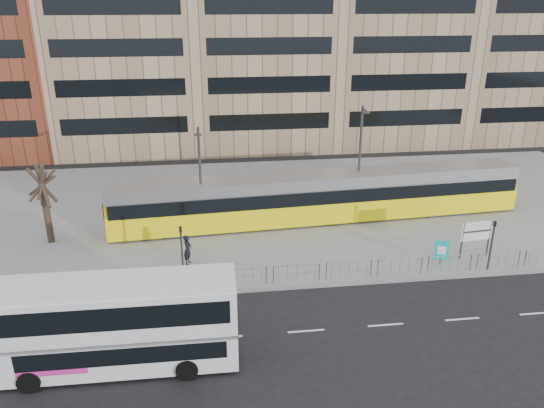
{
  "coord_description": "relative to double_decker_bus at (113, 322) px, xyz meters",
  "views": [
    {
      "loc": [
        -2.41,
        -25.28,
        15.12
      ],
      "look_at": [
        1.62,
        6.0,
        2.76
      ],
      "focal_mm": 35.0,
      "sensor_mm": 36.0,
      "label": 1
    }
  ],
  "objects": [
    {
      "name": "ad_panel",
      "position": [
        17.91,
        7.08,
        -1.23
      ],
      "size": [
        0.8,
        0.27,
        1.51
      ],
      "rotation": [
        0.0,
        0.0,
        -0.26
      ],
      "color": "#2D2D30",
      "rests_on": "plaza"
    },
    {
      "name": "plaza",
      "position": [
        6.67,
        17.53,
        -2.19
      ],
      "size": [
        64.0,
        24.0,
        0.15
      ],
      "primitive_type": "cube",
      "color": "gray",
      "rests_on": "ground"
    },
    {
      "name": "ground",
      "position": [
        6.67,
        5.53,
        -2.26
      ],
      "size": [
        120.0,
        120.0,
        0.0
      ],
      "primitive_type": "plane",
      "color": "black",
      "rests_on": "ground"
    },
    {
      "name": "bare_tree",
      "position": [
        -6.06,
        13.26,
        3.43
      ],
      "size": [
        4.88,
        4.88,
        7.77
      ],
      "color": "black",
      "rests_on": "plaza"
    },
    {
      "name": "pedestrian",
      "position": [
        2.9,
        9.04,
        -1.19
      ],
      "size": [
        0.63,
        0.78,
        1.85
      ],
      "primitive_type": "imported",
      "rotation": [
        0.0,
        0.0,
        1.25
      ],
      "color": "black",
      "rests_on": "plaza"
    },
    {
      "name": "pedestrian_barrier",
      "position": [
        8.67,
        6.03,
        -1.28
      ],
      "size": [
        32.07,
        0.07,
        1.1
      ],
      "color": "gray",
      "rests_on": "plaza"
    },
    {
      "name": "tram",
      "position": [
        12.17,
        14.68,
        -0.38
      ],
      "size": [
        29.42,
        4.8,
        3.45
      ],
      "rotation": [
        0.0,
        0.0,
        0.07
      ],
      "color": "yellow",
      "rests_on": "plaza"
    },
    {
      "name": "lamp_post_east",
      "position": [
        14.97,
        14.98,
        2.31
      ],
      "size": [
        0.45,
        1.04,
        8.09
      ],
      "color": "#2D2D30",
      "rests_on": "plaza"
    },
    {
      "name": "building_row",
      "position": [
        8.22,
        39.8,
        10.65
      ],
      "size": [
        70.4,
        18.4,
        31.2
      ],
      "color": "brown",
      "rests_on": "ground"
    },
    {
      "name": "kerb",
      "position": [
        6.67,
        5.58,
        -2.19
      ],
      "size": [
        64.0,
        0.25,
        0.17
      ],
      "primitive_type": "cube",
      "color": "gray",
      "rests_on": "ground"
    },
    {
      "name": "lamp_post_west",
      "position": [
        3.82,
        13.63,
        1.88
      ],
      "size": [
        0.45,
        1.04,
        7.26
      ],
      "color": "#2D2D30",
      "rests_on": "plaza"
    },
    {
      "name": "station_sign",
      "position": [
        20.34,
        7.71,
        -0.49
      ],
      "size": [
        2.03,
        0.29,
        2.34
      ],
      "rotation": [
        0.0,
        0.0,
        0.1
      ],
      "color": "#2D2D30",
      "rests_on": "plaza"
    },
    {
      "name": "traffic_light_west",
      "position": [
        2.65,
        7.54,
        -0.14
      ],
      "size": [
        0.18,
        0.21,
        3.1
      ],
      "rotation": [
        0.0,
        0.0,
        0.07
      ],
      "color": "#2D2D30",
      "rests_on": "plaza"
    },
    {
      "name": "traffic_light_east",
      "position": [
        20.39,
        6.03,
        -0.14
      ],
      "size": [
        0.17,
        0.2,
        3.1
      ],
      "rotation": [
        0.0,
        0.0,
        0.01
      ],
      "color": "#2D2D30",
      "rests_on": "plaza"
    },
    {
      "name": "road_markings",
      "position": [
        7.67,
        1.53,
        -2.26
      ],
      "size": [
        62.0,
        0.12,
        0.01
      ],
      "primitive_type": "cube",
      "color": "white",
      "rests_on": "ground"
    },
    {
      "name": "double_decker_bus",
      "position": [
        0.0,
        0.0,
        0.0
      ],
      "size": [
        10.49,
        2.78,
        4.19
      ],
      "rotation": [
        0.0,
        0.0,
        -0.01
      ],
      "color": "silver",
      "rests_on": "ground"
    }
  ]
}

